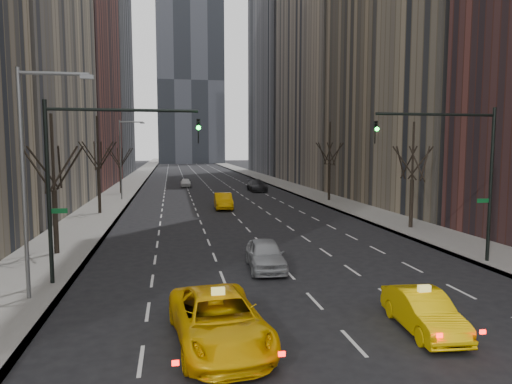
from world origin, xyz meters
TOP-DOWN VIEW (x-y plane):
  - sidewalk_left at (-12.25, 70.00)m, footprint 4.50×320.00m
  - sidewalk_right at (12.25, 70.00)m, footprint 4.50×320.00m
  - bld_left_far at (-21.50, 66.00)m, footprint 14.00×28.00m
  - bld_left_deep at (-21.50, 96.00)m, footprint 14.00×30.00m
  - bld_right_far at (21.50, 64.00)m, footprint 14.00×28.00m
  - bld_right_deep at (21.50, 95.00)m, footprint 14.00×30.00m
  - tower_far at (2.00, 170.00)m, footprint 24.00×24.00m
  - tree_lw_b at (-12.00, 18.00)m, footprint 3.36×3.50m
  - tree_lw_c at (-12.00, 34.00)m, footprint 3.36×3.50m
  - tree_lw_d at (-12.00, 52.00)m, footprint 3.36×3.50m
  - tree_rw_b at (12.00, 22.00)m, footprint 3.36×3.50m
  - tree_rw_c at (12.00, 40.00)m, footprint 3.36×3.50m
  - traffic_mast_left at (-9.11, 12.00)m, footprint 6.69×0.39m
  - traffic_mast_right at (9.11, 12.00)m, footprint 6.69×0.39m
  - streetlight_near at (-10.84, 10.00)m, footprint 2.83×0.22m
  - streetlight_far at (-10.84, 45.00)m, footprint 2.83×0.22m
  - taxi_suv at (-4.17, 4.68)m, footprint 3.16×5.96m
  - taxi_sedan at (2.66, 4.49)m, footprint 1.75×4.18m
  - silver_sedan_ahead at (-0.95, 13.06)m, footprint 2.05×4.49m
  - far_taxi at (-0.52, 35.80)m, footprint 1.81×4.79m
  - far_suv_grey at (6.09, 52.86)m, footprint 2.23×5.36m
  - far_car_white at (-3.41, 61.35)m, footprint 1.61×3.97m

SIDE VIEW (x-z plane):
  - sidewalk_left at x=-12.25m, z-range 0.00..0.15m
  - sidewalk_right at x=12.25m, z-range 0.00..0.15m
  - taxi_sedan at x=2.66m, z-range 0.00..1.34m
  - far_car_white at x=-3.41m, z-range 0.00..1.35m
  - silver_sedan_ahead at x=-0.95m, z-range 0.00..1.49m
  - far_suv_grey at x=6.09m, z-range 0.00..1.55m
  - far_taxi at x=-0.52m, z-range 0.00..1.56m
  - taxi_suv at x=-4.17m, z-range 0.00..1.60m
  - tree_lw_d at x=-12.00m, z-range -0.12..7.24m
  - tree_lw_b at x=-12.00m, z-range -0.19..7.63m
  - tree_rw_b at x=12.00m, z-range -0.19..7.63m
  - tree_lw_c at x=-12.00m, z-range -0.33..8.41m
  - tree_rw_c at x=12.00m, z-range -0.33..8.41m
  - traffic_mast_left at x=-9.11m, z-range 1.49..9.49m
  - traffic_mast_right at x=9.11m, z-range 1.49..9.49m
  - streetlight_near at x=-10.84m, z-range 1.12..10.12m
  - streetlight_far at x=-10.84m, z-range 1.12..10.12m
  - bld_left_far at x=-21.50m, z-range 0.00..44.00m
  - bld_right_far at x=21.50m, z-range 0.00..50.00m
  - bld_right_deep at x=21.50m, z-range 0.00..58.00m
  - bld_left_deep at x=-21.50m, z-range 0.00..60.00m
  - tower_far at x=2.00m, z-range 0.00..120.00m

